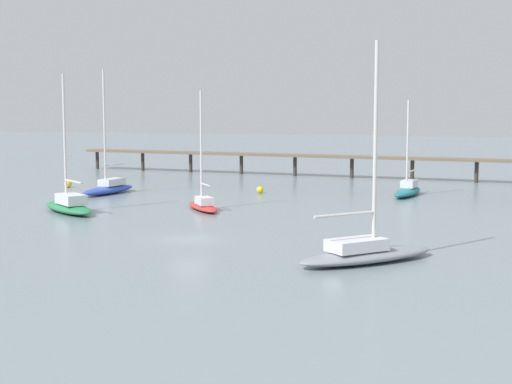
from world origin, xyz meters
TOP-DOWN VIEW (x-y plane):
  - ground_plane at (0.00, 0.00)m, footprint 400.00×400.00m
  - pier at (19.10, 47.98)m, footprint 73.64×11.54m
  - sailboat_red at (-4.26, 14.79)m, footprint 5.58×6.69m
  - sailboat_teal at (12.78, 31.33)m, footprint 3.17×8.42m
  - sailboat_blue at (-18.56, 24.19)m, footprint 3.47×8.70m
  - sailboat_green at (-15.15, 9.87)m, footprint 8.37×7.42m
  - sailboat_gray at (13.21, -4.42)m, footprint 8.74×8.88m
  - mooring_buoy_near at (-2.92, 29.22)m, footprint 0.77×0.77m
  - mooring_buoy_far at (-26.05, 28.55)m, footprint 0.88×0.88m

SIDE VIEW (x-z plane):
  - ground_plane at x=0.00m, z-range 0.00..0.00m
  - mooring_buoy_near at x=-2.92m, z-range 0.00..0.77m
  - mooring_buoy_far at x=-26.05m, z-range 0.00..0.88m
  - sailboat_red at x=-4.26m, z-range -4.76..6.12m
  - sailboat_teal at x=12.78m, z-range -4.36..5.77m
  - sailboat_gray at x=13.21m, z-range -5.94..7.37m
  - sailboat_green at x=-15.15m, z-range -5.39..6.90m
  - sailboat_blue at x=-18.56m, z-range -5.87..7.45m
  - pier at x=19.10m, z-range 0.42..8.10m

